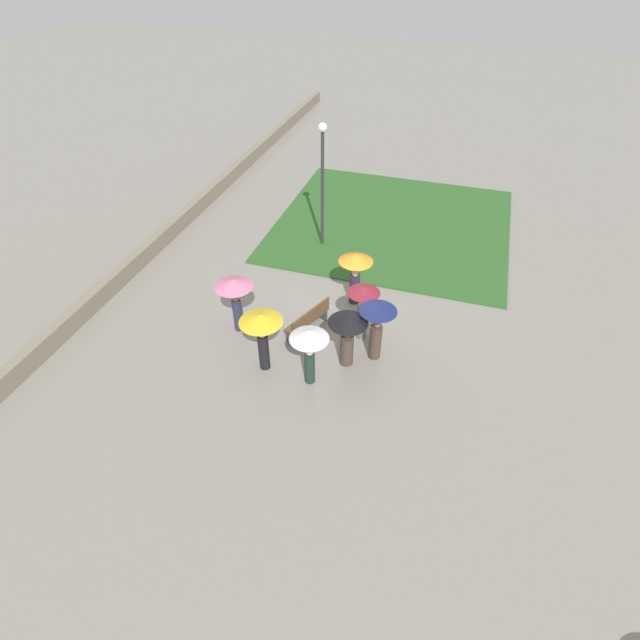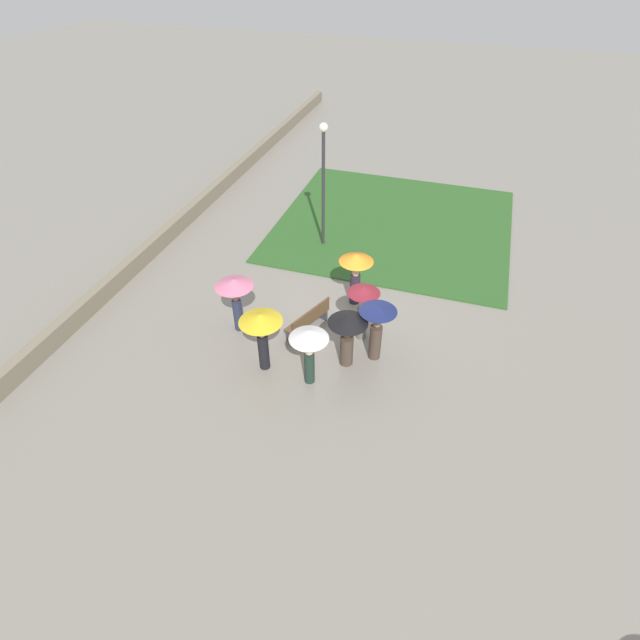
% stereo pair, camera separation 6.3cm
% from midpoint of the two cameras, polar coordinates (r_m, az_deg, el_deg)
% --- Properties ---
extents(ground_plane, '(90.00, 90.00, 0.00)m').
position_cam_midpoint_polar(ground_plane, '(15.95, 3.00, -0.35)').
color(ground_plane, gray).
extents(lawn_patch_near, '(9.14, 9.38, 0.06)m').
position_cam_midpoint_polar(lawn_patch_near, '(21.48, 8.24, 10.83)').
color(lawn_patch_near, '#2D5B26').
rests_on(lawn_patch_near, ground_plane).
extents(parapet_wall, '(45.00, 0.35, 0.62)m').
position_cam_midpoint_polar(parapet_wall, '(19.00, -21.52, 5.11)').
color(parapet_wall, gray).
rests_on(parapet_wall, ground_plane).
extents(park_bench, '(1.71, 1.01, 0.90)m').
position_cam_midpoint_polar(park_bench, '(15.35, -1.41, 0.10)').
color(park_bench, brown).
rests_on(park_bench, ground_plane).
extents(lamp_post, '(0.32, 0.32, 4.70)m').
position_cam_midpoint_polar(lamp_post, '(18.52, 0.18, 16.61)').
color(lamp_post, '#2D2D30').
rests_on(lamp_post, ground_plane).
extents(crowd_person_pink, '(1.16, 1.16, 1.88)m').
position_cam_midpoint_polar(crowd_person_pink, '(15.01, -9.86, 3.32)').
color(crowd_person_pink, '#282D47').
rests_on(crowd_person_pink, ground_plane).
extents(crowd_person_maroon, '(0.96, 0.96, 1.87)m').
position_cam_midpoint_polar(crowd_person_maroon, '(14.68, 4.81, 1.95)').
color(crowd_person_maroon, slate).
rests_on(crowd_person_maroon, ground_plane).
extents(crowd_person_yellow, '(1.20, 1.20, 1.94)m').
position_cam_midpoint_polar(crowd_person_yellow, '(13.54, -6.85, -0.76)').
color(crowd_person_yellow, black).
rests_on(crowd_person_yellow, ground_plane).
extents(crowd_person_white, '(1.07, 1.07, 1.86)m').
position_cam_midpoint_polar(crowd_person_white, '(13.08, -1.37, -2.55)').
color(crowd_person_white, '#1E3328').
rests_on(crowd_person_white, ground_plane).
extents(crowd_person_black, '(1.12, 1.12, 1.77)m').
position_cam_midpoint_polar(crowd_person_black, '(13.75, 3.05, -1.04)').
color(crowd_person_black, '#47382D').
rests_on(crowd_person_black, ground_plane).
extents(crowd_person_orange, '(1.11, 1.11, 1.88)m').
position_cam_midpoint_polar(crowd_person_orange, '(16.01, 3.98, 6.13)').
color(crowd_person_orange, '#2D2333').
rests_on(crowd_person_orange, ground_plane).
extents(crowd_person_navy, '(1.06, 1.06, 1.91)m').
position_cam_midpoint_polar(crowd_person_navy, '(13.99, 6.42, -0.18)').
color(crowd_person_navy, '#47382D').
rests_on(crowd_person_navy, ground_plane).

